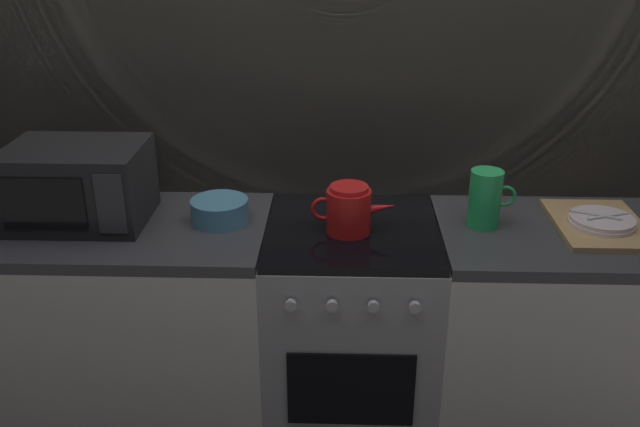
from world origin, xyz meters
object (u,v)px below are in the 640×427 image
kettle (349,210)px  dish_pile (600,223)px  mixing_bowl (220,210)px  pitcher (485,199)px  stove_unit (350,338)px  microwave (78,184)px

kettle → dish_pile: kettle is taller
dish_pile → mixing_bowl: bearing=179.3°
pitcher → dish_pile: size_ratio=0.50×
stove_unit → pitcher: (0.45, 0.03, 0.55)m
kettle → pitcher: 0.47m
kettle → mixing_bowl: size_ratio=1.42×
kettle → pitcher: bearing=7.9°
kettle → mixing_bowl: kettle is taller
kettle → pitcher: pitcher is taller
stove_unit → kettle: bearing=-111.9°
mixing_bowl → dish_pile: (1.31, -0.02, -0.02)m
stove_unit → dish_pile: dish_pile is taller
stove_unit → microwave: size_ratio=1.96×
kettle → mixing_bowl: bearing=171.0°
stove_unit → pitcher: size_ratio=4.50×
kettle → pitcher: size_ratio=1.42×
dish_pile → microwave: bearing=179.7°
stove_unit → dish_pile: 0.97m
kettle → mixing_bowl: (-0.45, 0.07, -0.04)m
pitcher → dish_pile: bearing=-1.4°
stove_unit → dish_pile: (0.84, 0.02, 0.47)m
mixing_bowl → pitcher: bearing=-0.4°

